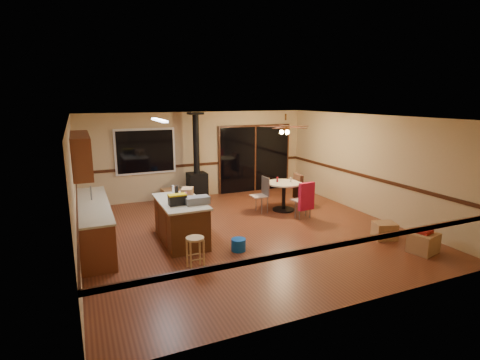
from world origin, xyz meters
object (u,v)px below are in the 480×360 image
wood_stove (197,176)px  box_corner_a (423,243)px  toolbox_black (177,200)px  dining_table (284,191)px  chair_right (299,187)px  box_under_window (171,196)px  toolbox_grey (197,200)px  kitchen_island (181,221)px  bar_stool (195,253)px  blue_bucket (238,245)px  chair_near (306,196)px  chair_left (263,191)px  box_corner_b (384,231)px

wood_stove → box_corner_a: bearing=-62.0°
toolbox_black → dining_table: 3.58m
dining_table → chair_right: 0.53m
box_corner_a → toolbox_black: bearing=153.3°
box_under_window → toolbox_black: bearing=-100.7°
wood_stove → toolbox_grey: 3.59m
kitchen_island → dining_table: bearing=19.2°
toolbox_grey → bar_stool: bearing=-109.6°
kitchen_island → blue_bucket: kitchen_island is taller
toolbox_black → chair_near: bearing=8.5°
box_corner_a → chair_right: bearing=99.2°
chair_right → chair_left: bearing=178.3°
blue_bucket → box_corner_a: (3.33, -1.54, 0.08)m
toolbox_black → blue_bucket: bearing=-32.2°
toolbox_black → box_corner_a: bearing=-26.7°
chair_near → blue_bucket: bearing=-153.5°
wood_stove → box_under_window: 0.95m
box_under_window → blue_bucket: bearing=-84.3°
box_corner_b → chair_right: bearing=98.8°
wood_stove → chair_right: size_ratio=3.60×
toolbox_black → dining_table: size_ratio=0.37×
wood_stove → chair_left: (1.24, -1.86, -0.14)m
chair_near → box_under_window: size_ratio=1.36×
wood_stove → chair_right: 3.02m
box_under_window → bar_stool: bearing=-97.9°
toolbox_grey → chair_left: bearing=34.4°
dining_table → kitchen_island: bearing=-160.8°
toolbox_black → box_corner_b: 4.50m
chair_right → box_corner_b: (0.43, -2.79, -0.41)m
blue_bucket → box_under_window: box_under_window is taller
dining_table → box_corner_a: dining_table is taller
box_corner_a → toolbox_grey: bearing=152.0°
kitchen_island → toolbox_black: bearing=-113.9°
dining_table → blue_bucket: bearing=-137.3°
kitchen_island → box_corner_a: (4.25, -2.50, -0.25)m
chair_right → box_corner_a: (0.60, -3.66, -0.40)m
kitchen_island → box_corner_a: 4.94m
chair_right → chair_near: bearing=-112.7°
kitchen_island → bar_stool: bearing=-94.4°
kitchen_island → box_under_window: (0.51, 3.10, -0.25)m
dining_table → chair_right: size_ratio=1.35×
chair_near → kitchen_island: bearing=-176.3°
toolbox_grey → box_corner_a: 4.59m
toolbox_black → box_corner_a: (4.38, -2.20, -0.80)m
chair_right → box_under_window: 3.71m
box_corner_b → toolbox_grey: bearing=161.8°
box_under_window → box_corner_b: size_ratio=1.14×
kitchen_island → dining_table: kitchen_island is taller
toolbox_black → chair_near: 3.45m
chair_right → toolbox_grey: bearing=-155.7°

